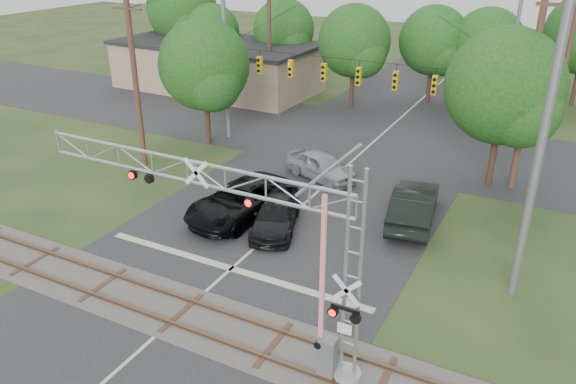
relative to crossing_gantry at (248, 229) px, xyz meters
The scene contains 14 objects.
ground 5.98m from the crossing_gantry, 153.91° to the right, with size 160.00×160.00×0.00m, color #233A1A.
road_main 10.14m from the crossing_gantry, 111.82° to the left, with size 14.00×90.00×0.02m, color #252527.
road_cross 23.09m from the crossing_gantry, 98.51° to the left, with size 90.00×12.00×0.02m, color #252527.
railroad_track 5.74m from the crossing_gantry, behind, with size 90.00×3.20×0.17m.
crossing_gantry is the anchor object (origin of this frame).
traffic_signal_span 18.55m from the crossing_gantry, 97.65° to the left, with size 19.34×0.36×11.50m.
pickup_black 10.70m from the crossing_gantry, 123.88° to the left, with size 2.94×6.38×1.77m, color black.
car_dark 9.56m from the crossing_gantry, 113.09° to the left, with size 1.99×4.89×1.42m, color black.
sedan_silver 15.65m from the crossing_gantry, 105.27° to the left, with size 1.89×4.71×1.60m, color #929499.
suv_dark 12.53m from the crossing_gantry, 78.76° to the left, with size 2.01×5.76×1.90m, color black.
commercial_building 36.27m from the crossing_gantry, 125.77° to the left, with size 18.51×9.81×4.27m.
streetlight 24.02m from the crossing_gantry, 79.63° to the left, with size 2.68×0.28×10.03m.
utility_poles 21.61m from the crossing_gantry, 92.37° to the left, with size 24.42×25.99×13.09m.
treeline 31.48m from the crossing_gantry, 96.14° to the left, with size 54.63×28.77×9.78m.
Camera 1 is at (11.65, -11.60, 13.21)m, focal length 35.00 mm.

